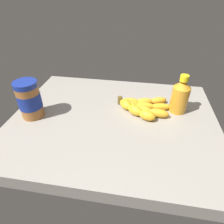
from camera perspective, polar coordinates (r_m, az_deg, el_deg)
name	(u,v)px	position (r cm, az deg, el deg)	size (l,w,h in cm)	color
ground_plane	(113,122)	(73.93, 0.44, -3.14)	(77.22, 62.07, 5.00)	gray
banana_bunch	(141,107)	(76.28, 8.78, 1.61)	(21.52, 17.39, 3.78)	gold
peanut_butter_jar	(29,100)	(75.70, -23.49, 3.38)	(8.29, 8.29, 14.26)	#9E602D
honey_bottle	(180,96)	(76.78, 19.76, 4.55)	(6.52, 6.52, 15.26)	orange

